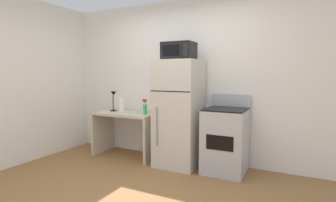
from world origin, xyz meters
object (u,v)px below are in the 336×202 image
Objects in this scene: desk at (127,126)px; paper_towel_roll at (122,105)px; desk_lamp at (113,98)px; refrigerator at (179,113)px; microwave at (179,51)px; spray_bottle at (145,108)px; oven_range at (225,140)px.

paper_towel_roll is (-0.14, 0.05, 0.35)m from desk.
desk_lamp reaches higher than paper_towel_roll.
refrigerator is (1.00, -0.03, 0.29)m from desk.
microwave is (1.30, -0.08, 0.75)m from desk_lamp.
paper_towel_roll is at bearing 175.07° from microwave.
oven_range is at bearing 1.47° from spray_bottle.
desk_lamp is at bearing 179.08° from oven_range.
microwave reaches higher than paper_towel_roll.
paper_towel_roll is 0.52× the size of microwave.
spray_bottle is 1.08m from microwave.
desk_lamp is (-0.30, 0.03, 0.47)m from desk.
desk is at bearing 174.68° from spray_bottle.
spray_bottle is at bearing -179.33° from refrigerator.
desk is 0.56m from desk_lamp.
paper_towel_roll is 1.90m from oven_range.
desk_lamp is 1.47× the size of paper_towel_roll.
refrigerator reaches higher than oven_range.
refrigerator is at bearing 0.67° from spray_bottle.
oven_range is at bearing 3.84° from microwave.
oven_range reaches higher than spray_bottle.
refrigerator is (1.14, -0.08, -0.06)m from paper_towel_roll.
desk_lamp is at bearing -173.67° from paper_towel_roll.
spray_bottle reaches higher than paper_towel_roll.
refrigerator is 0.94m from microwave.
spray_bottle is at bearing -5.32° from desk.
microwave is at bearing -3.53° from desk_lamp.
desk is 0.99× the size of oven_range.
paper_towel_roll is 1.14m from refrigerator.
oven_range is at bearing -1.56° from paper_towel_roll.
desk is 3.10× the size of desk_lamp.
refrigerator is 3.51× the size of microwave.
microwave is (0.00, -0.02, 0.94)m from refrigerator.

